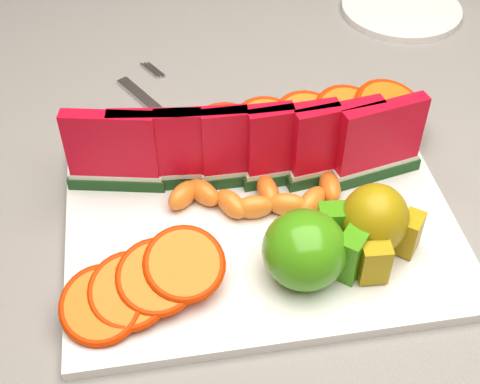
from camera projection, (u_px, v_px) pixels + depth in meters
The scene contains 11 objects.
table at pixel (281, 244), 0.82m from camera, with size 1.40×0.90×0.75m.
tablecloth at pixel (284, 209), 0.78m from camera, with size 1.53×1.03×0.20m.
platter at pixel (261, 223), 0.70m from camera, with size 0.40×0.30×0.01m.
apple_cluster at pixel (312, 248), 0.62m from camera, with size 0.12×0.11×0.07m.
pear_cluster at pixel (377, 223), 0.64m from camera, with size 0.09×0.09×0.07m.
side_plate at pixel (401, 9), 1.01m from camera, with size 0.20×0.20×0.01m.
fork at pixel (157, 106), 0.84m from camera, with size 0.10×0.19×0.00m.
watermelon_row at pixel (247, 148), 0.70m from camera, with size 0.39×0.07×0.10m.
orange_fan_front at pixel (143, 284), 0.61m from camera, with size 0.17×0.11×0.05m.
orange_fan_back at pixel (268, 126), 0.77m from camera, with size 0.39×0.12×0.05m.
tangerine_segments at pixel (259, 198), 0.70m from camera, with size 0.19×0.08×0.03m.
Camera 1 is at (-0.14, -0.52, 1.28)m, focal length 50.00 mm.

